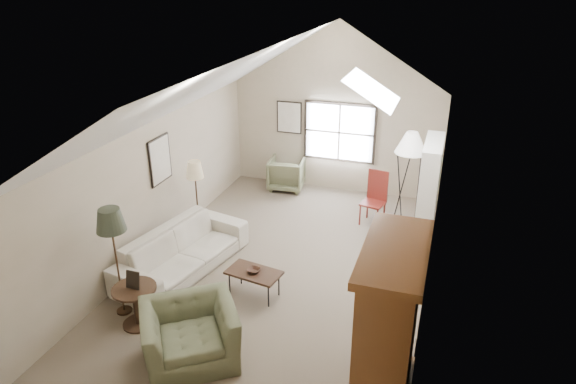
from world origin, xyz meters
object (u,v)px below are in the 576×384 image
(sofa, at_px, (182,251))
(coffee_table, at_px, (254,283))
(armchair_near, at_px, (190,334))
(armchair_far, at_px, (287,174))
(side_table, at_px, (137,306))
(armoire, at_px, (388,329))
(side_chair, at_px, (373,199))

(sofa, bearing_deg, coffee_table, -90.20)
(armchair_near, bearing_deg, armchair_far, 60.30)
(armchair_near, relative_size, coffee_table, 1.43)
(armchair_far, bearing_deg, side_table, 78.34)
(sofa, bearing_deg, armchair_far, 3.61)
(armoire, relative_size, coffee_table, 2.49)
(coffee_table, distance_m, side_chair, 3.51)
(armchair_near, xyz_separation_m, armchair_far, (-0.63, 6.10, -0.02))
(armchair_near, xyz_separation_m, side_chair, (1.69, 4.88, 0.17))
(armoire, bearing_deg, side_table, 175.28)
(armchair_far, bearing_deg, side_chair, 145.55)
(armoire, relative_size, side_table, 3.31)
(armchair_near, height_order, side_chair, side_chair)
(side_table, bearing_deg, armchair_near, -19.71)
(sofa, xyz_separation_m, armchair_near, (1.22, -2.00, 0.02))
(sofa, distance_m, side_table, 1.60)
(sofa, distance_m, armchair_near, 2.35)
(armchair_far, bearing_deg, sofa, 75.03)
(sofa, distance_m, coffee_table, 1.54)
(coffee_table, relative_size, side_table, 1.33)
(sofa, height_order, armchair_near, armchair_near)
(armchair_near, height_order, armchair_far, armchair_near)
(armchair_near, bearing_deg, side_table, 124.74)
(side_chair, bearing_deg, coffee_table, -100.28)
(armchair_far, distance_m, side_chair, 2.63)
(armoire, bearing_deg, sofa, 153.73)
(armchair_far, relative_size, side_chair, 0.74)
(armoire, xyz_separation_m, sofa, (-3.87, 1.91, -0.71))
(armchair_near, xyz_separation_m, coffee_table, (0.28, 1.68, -0.18))
(armchair_near, relative_size, armchair_far, 1.49)
(coffee_table, relative_size, side_chair, 0.77)
(coffee_table, xyz_separation_m, side_chair, (1.42, 3.20, 0.35))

